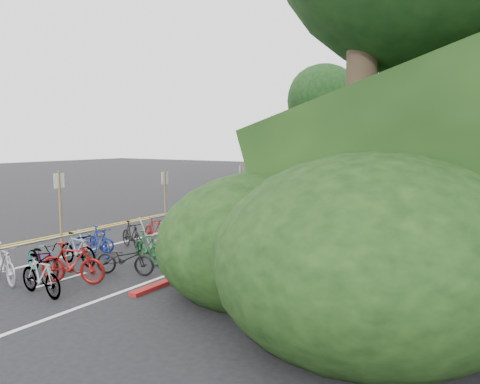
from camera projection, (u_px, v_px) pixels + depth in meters
The scene contains 9 objects.
ground at pixel (54, 250), 15.83m from camera, with size 120.00×120.00×0.00m, color black.
road_markings at pixel (232, 213), 23.98m from camera, with size 7.47×80.00×0.01m.
red_curb at pixel (340, 215), 22.88m from camera, with size 0.25×28.00×0.10m, color maroon.
bike_rack_front at pixel (47, 250), 12.37m from camera, with size 1.11×3.13×1.11m.
bike_racks_rest at pixel (299, 194), 25.07m from camera, with size 1.14×23.00×1.17m.
signpost_near at pixel (60, 205), 15.77m from camera, with size 0.08×0.40×2.72m.
signposts_rest at pixel (269, 180), 27.12m from camera, with size 0.08×18.40×2.50m.
bike_front at pixel (92, 241), 15.48m from camera, with size 1.51×0.53×0.79m, color navy.
bike_valet at pixel (185, 230), 16.93m from camera, with size 3.48×14.27×1.09m.
Camera 1 is at (13.63, -9.74, 3.72)m, focal length 35.00 mm.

